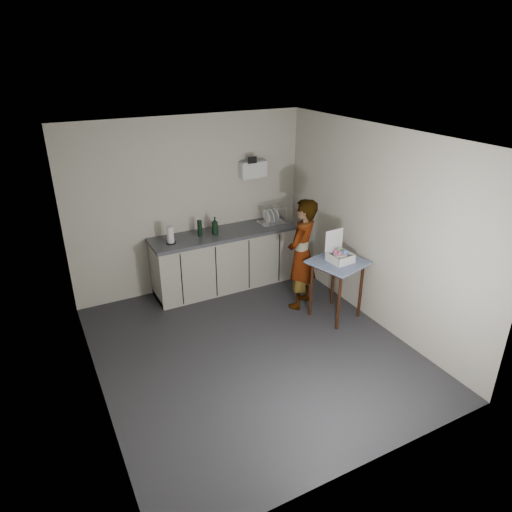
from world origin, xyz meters
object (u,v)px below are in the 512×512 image
soap_bottle (215,226)px  paper_towel (170,235)px  dark_bottle (200,228)px  soda_can (216,228)px  standing_man (302,254)px  kitchen_counter (225,261)px  side_table (338,269)px  bakery_box (339,255)px  dish_rack (271,220)px

soap_bottle → paper_towel: soap_bottle is taller
soap_bottle → dark_bottle: soap_bottle is taller
soda_can → soap_bottle: bearing=-121.6°
soda_can → paper_towel: size_ratio=0.46×
standing_man → soap_bottle: bearing=-83.8°
kitchen_counter → paper_towel: paper_towel is taller
standing_man → soda_can: standing_man is taller
dark_bottle → soda_can: bearing=9.2°
side_table → bakery_box: 0.20m
dish_rack → bakery_box: (0.19, -1.50, -0.05)m
side_table → kitchen_counter: bearing=108.1°
dark_bottle → paper_towel: size_ratio=0.95×
dish_rack → bakery_box: bearing=-82.7°
kitchen_counter → soap_bottle: size_ratio=8.41×
side_table → dish_rack: dish_rack is taller
bakery_box → soda_can: bearing=121.8°
side_table → soap_bottle: 1.90m
soda_can → side_table: bearing=-55.4°
dark_bottle → bakery_box: bearing=-48.0°
side_table → soap_bottle: size_ratio=3.14×
side_table → standing_man: standing_man is taller
paper_towel → bakery_box: (1.84, -1.46, -0.10)m
side_table → soda_can: 1.93m
soda_can → bakery_box: (1.10, -1.57, -0.04)m
kitchen_counter → paper_towel: size_ratio=8.91×
side_table → soap_bottle: soap_bottle is taller
dish_rack → kitchen_counter: bearing=179.7°
soda_can → dark_bottle: size_ratio=0.48×
side_table → dark_bottle: dark_bottle is taller
soda_can → dish_rack: size_ratio=0.29×
kitchen_counter → dish_rack: 0.98m
standing_man → dish_rack: size_ratio=3.97×
paper_towel → dish_rack: bearing=1.6°
standing_man → dish_rack: 1.05m
soda_can → dish_rack: bearing=-4.3°
standing_man → soda_can: bearing=-87.7°
side_table → soda_can: size_ratio=7.25×
paper_towel → soap_bottle: bearing=2.7°
kitchen_counter → dark_bottle: 0.71m
paper_towel → dark_bottle: bearing=8.6°
soda_can → dark_bottle: (-0.28, -0.04, 0.06)m
side_table → dish_rack: 1.54m
dark_bottle → soap_bottle: bearing=-9.7°
side_table → bakery_box: bearing=2.4°
standing_man → soap_bottle: 1.36m
bakery_box → paper_towel: bearing=138.5°
kitchen_counter → side_table: 1.83m
soda_can → dish_rack: (0.91, -0.07, 0.01)m
bakery_box → side_table: bearing=-165.8°
kitchen_counter → standing_man: size_ratio=1.40×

